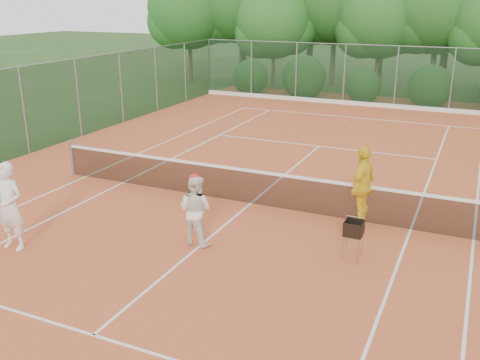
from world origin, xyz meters
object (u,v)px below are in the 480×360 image
object	(u,v)px
player_white	(9,206)
player_yellow	(362,186)
ball_hopper	(354,229)
player_center_grp	(195,210)

from	to	relation	value
player_white	player_yellow	bearing A→B (deg)	30.89
player_yellow	ball_hopper	world-z (taller)	player_yellow
player_yellow	ball_hopper	bearing A→B (deg)	16.90
player_yellow	ball_hopper	xyz separation A→B (m)	(0.25, -1.86, -0.31)
player_white	ball_hopper	distance (m)	7.30
ball_hopper	player_white	bearing A→B (deg)	-142.58
player_white	player_center_grp	xyz separation A→B (m)	(3.50, 1.84, -0.16)
player_white	ball_hopper	bearing A→B (deg)	17.54
player_center_grp	player_yellow	distance (m)	4.01
player_center_grp	ball_hopper	distance (m)	3.40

